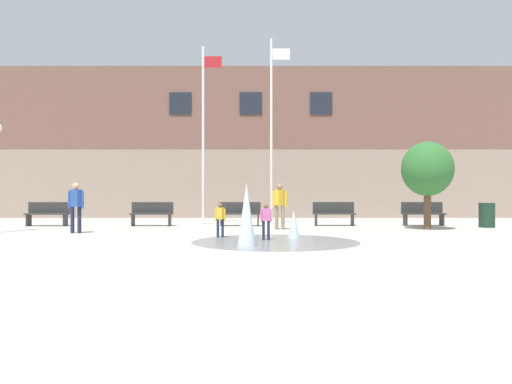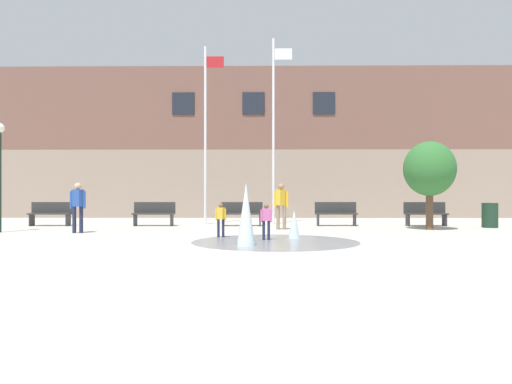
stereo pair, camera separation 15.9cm
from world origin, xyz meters
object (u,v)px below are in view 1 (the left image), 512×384
child_with_pink_shirt (267,219)px  adult_near_bench (77,204)px  park_bench_far_left (49,213)px  flagpole_right (273,125)px  park_bench_near_trashcan (335,213)px  park_bench_far_right (424,213)px  trash_can (488,215)px  child_in_fountain (221,217)px  park_bench_under_right_flagpole (241,213)px  flagpole_left (205,129)px  park_bench_center (153,213)px  street_tree_near_building (429,169)px  adult_watching (281,203)px

child_with_pink_shirt → adult_near_bench: size_ratio=0.62×
park_bench_far_left → flagpole_right: 9.35m
park_bench_near_trashcan → park_bench_far_right: size_ratio=1.00×
trash_can → child_in_fountain: bearing=-157.3°
child_in_fountain → park_bench_far_right: bearing=64.3°
park_bench_under_right_flagpole → adult_near_bench: bearing=-146.4°
park_bench_under_right_flagpole → flagpole_left: (-1.48, 1.01, 3.35)m
park_bench_far_left → flagpole_left: bearing=10.3°
park_bench_center → street_tree_near_building: street_tree_near_building is taller
trash_can → street_tree_near_building: 3.19m
park_bench_center → street_tree_near_building: (9.93, -1.81, 1.61)m
park_bench_under_right_flagpole → adult_near_bench: 6.10m
street_tree_near_building → child_with_pink_shirt: bearing=-146.6°
park_bench_far_left → adult_near_bench: bearing=-55.5°
adult_near_bench → flagpole_left: flagpole_left is taller
park_bench_near_trashcan → park_bench_far_left: bearing=-179.2°
child_with_pink_shirt → flagpole_right: flagpole_right is taller
child_in_fountain → street_tree_near_building: (6.97, 2.95, 1.51)m
adult_near_bench → flagpole_right: (6.34, 4.37, 3.05)m
adult_watching → child_with_pink_shirt: 3.80m
street_tree_near_building → park_bench_far_right: bearing=75.7°
park_bench_under_right_flagpole → park_bench_far_left: bearing=-179.6°
park_bench_center → child_in_fountain: 5.60m
park_bench_under_right_flagpole → park_bench_near_trashcan: same height
child_with_pink_shirt → trash_can: size_ratio=1.10×
flagpole_right → park_bench_under_right_flagpole: bearing=-141.4°
park_bench_center → trash_can: size_ratio=1.78×
park_bench_under_right_flagpole → park_bench_far_right: same height
park_bench_near_trashcan → flagpole_left: flagpole_left is taller
child_in_fountain → flagpole_right: (1.68, 5.79, 3.41)m
park_bench_near_trashcan → child_in_fountain: bearing=-129.6°
adult_watching → trash_can: 7.74m
child_with_pink_shirt → adult_near_bench: 6.36m
park_bench_center → flagpole_right: 5.91m
adult_near_bench → street_tree_near_building: bearing=-144.7°
adult_watching → adult_near_bench: size_ratio=1.00×
adult_watching → street_tree_near_building: street_tree_near_building is taller
child_with_pink_shirt → child_in_fountain: size_ratio=1.00×
child_with_pink_shirt → child_in_fountain: 1.52m
park_bench_far_right → street_tree_near_building: street_tree_near_building is taller
park_bench_far_left → park_bench_far_right: size_ratio=1.00×
child_with_pink_shirt → trash_can: child_with_pink_shirt is taller
park_bench_under_right_flagpole → adult_watching: adult_watching is taller
park_bench_far_left → park_bench_far_right: same height
park_bench_center → child_with_pink_shirt: (4.26, -5.54, 0.10)m
park_bench_near_trashcan → park_bench_far_right: same height
park_bench_center → park_bench_far_right: same height
trash_can → street_tree_near_building: size_ratio=0.30×
park_bench_far_right → child_in_fountain: 8.89m
park_bench_center → street_tree_near_building: bearing=-10.3°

